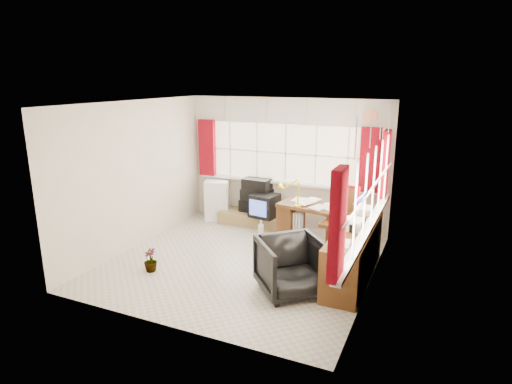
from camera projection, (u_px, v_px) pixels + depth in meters
ground at (242, 262)px, 6.85m from camera, size 4.00×4.00×0.00m
room_walls at (241, 170)px, 6.46m from camera, size 4.00×4.00×4.00m
window_back at (285, 179)px, 8.32m from camera, size 3.70×0.12×3.60m
window_right at (369, 222)px, 5.83m from camera, size 0.12×3.70×3.60m
curtains at (317, 167)px, 6.92m from camera, size 3.83×3.83×1.15m
overhead_cabinets at (323, 117)px, 6.74m from camera, size 3.98×3.98×0.48m
desk at (315, 223)px, 7.46m from camera, size 1.35×0.84×0.76m
desk_lamp at (298, 188)px, 7.23m from camera, size 0.18×0.16×0.47m
task_chair at (341, 219)px, 6.98m from camera, size 0.57×0.60×1.17m
office_chair at (291, 266)px, 5.79m from camera, size 1.18×1.18×0.77m
radiator at (292, 230)px, 7.57m from camera, size 0.42×0.25×0.59m
credenza at (354, 252)px, 6.24m from camera, size 0.50×2.00×0.85m
file_tray at (353, 225)px, 6.16m from camera, size 0.38×0.42×0.12m
tv_bench at (254, 219)px, 8.55m from camera, size 1.40×0.50×0.25m
crt_tv at (264, 205)px, 8.24m from camera, size 0.56×0.53×0.45m
hifi_stack at (257, 196)px, 8.55m from camera, size 0.66×0.44×0.68m
mini_fridge at (217, 200)px, 8.87m from camera, size 0.63×0.63×0.81m
spray_bottle_a at (261, 228)px, 7.90m from camera, size 0.17×0.17×0.32m
spray_bottle_b at (283, 235)px, 7.74m from camera, size 0.12×0.12×0.19m
flower_vase at (150, 260)px, 6.48m from camera, size 0.26×0.26×0.36m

